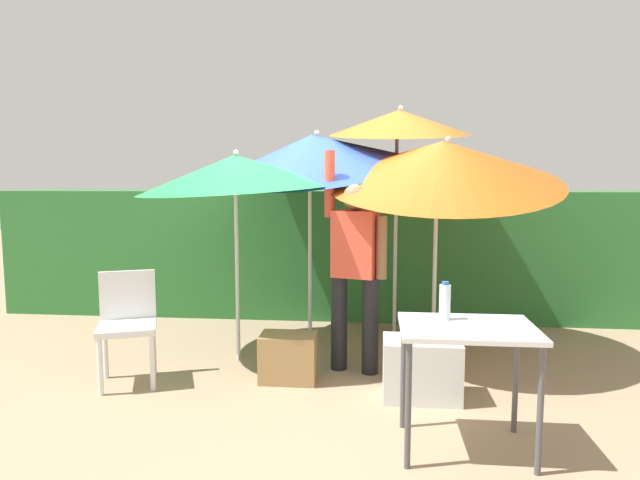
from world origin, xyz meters
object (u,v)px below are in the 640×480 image
(folding_table, at_px, (467,341))
(umbrella_orange, at_px, (399,123))
(umbrella_rainbow, at_px, (236,172))
(chair_plastic, at_px, (128,320))
(cooler_box, at_px, (421,369))
(umbrella_yellow, at_px, (442,162))
(umbrella_navy, at_px, (313,152))
(bottle_water, at_px, (445,302))
(person_vendor, at_px, (355,263))
(crate_cardboard, at_px, (288,357))

(folding_table, bearing_deg, umbrella_orange, 97.69)
(umbrella_rainbow, relative_size, chair_plastic, 2.17)
(umbrella_orange, relative_size, cooler_box, 4.25)
(umbrella_rainbow, distance_m, folding_table, 2.59)
(umbrella_yellow, height_order, folding_table, umbrella_yellow)
(umbrella_rainbow, height_order, umbrella_navy, umbrella_navy)
(umbrella_rainbow, relative_size, cooler_box, 3.39)
(umbrella_yellow, distance_m, bottle_water, 1.78)
(umbrella_navy, height_order, cooler_box, umbrella_navy)
(umbrella_orange, bearing_deg, umbrella_yellow, -64.02)
(umbrella_orange, xyz_separation_m, umbrella_navy, (-0.84, -0.29, -0.30))
(umbrella_navy, bearing_deg, folding_table, -61.10)
(cooler_box, relative_size, folding_table, 0.71)
(person_vendor, distance_m, cooler_box, 1.03)
(folding_table, bearing_deg, umbrella_rainbow, 139.03)
(umbrella_yellow, bearing_deg, cooler_box, -104.23)
(person_vendor, height_order, folding_table, person_vendor)
(umbrella_rainbow, relative_size, umbrella_navy, 0.82)
(person_vendor, bearing_deg, umbrella_yellow, 25.59)
(umbrella_orange, relative_size, umbrella_yellow, 1.09)
(bottle_water, bearing_deg, umbrella_yellow, 84.37)
(umbrella_yellow, distance_m, umbrella_navy, 1.27)
(umbrella_rainbow, distance_m, person_vendor, 1.34)
(umbrella_yellow, bearing_deg, person_vendor, -154.41)
(umbrella_yellow, xyz_separation_m, umbrella_navy, (-1.19, 0.44, 0.11))
(cooler_box, bearing_deg, chair_plastic, 177.02)
(umbrella_orange, height_order, folding_table, umbrella_orange)
(person_vendor, height_order, cooler_box, person_vendor)
(umbrella_yellow, distance_m, chair_plastic, 2.97)
(crate_cardboard, bearing_deg, folding_table, -39.32)
(chair_plastic, xyz_separation_m, crate_cardboard, (1.29, 0.13, -0.32))
(umbrella_orange, height_order, umbrella_navy, umbrella_orange)
(umbrella_orange, relative_size, crate_cardboard, 5.34)
(umbrella_rainbow, bearing_deg, folding_table, -40.97)
(chair_plastic, bearing_deg, umbrella_orange, 33.99)
(umbrella_yellow, bearing_deg, crate_cardboard, -153.34)
(umbrella_navy, bearing_deg, crate_cardboard, -94.61)
(umbrella_navy, bearing_deg, bottle_water, -62.17)
(umbrella_orange, xyz_separation_m, chair_plastic, (-2.22, -1.49, -1.69))
(person_vendor, xyz_separation_m, folding_table, (0.72, -1.30, -0.26))
(umbrella_yellow, relative_size, crate_cardboard, 4.92)
(umbrella_navy, bearing_deg, umbrella_rainbow, -139.70)
(chair_plastic, bearing_deg, umbrella_navy, 41.19)
(umbrella_navy, bearing_deg, person_vendor, -61.16)
(person_vendor, height_order, bottle_water, person_vendor)
(umbrella_navy, height_order, folding_table, umbrella_navy)
(cooler_box, xyz_separation_m, bottle_water, (0.08, -0.64, 0.66))
(crate_cardboard, bearing_deg, umbrella_rainbow, 135.57)
(umbrella_navy, relative_size, cooler_box, 4.12)
(umbrella_rainbow, distance_m, chair_plastic, 1.55)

